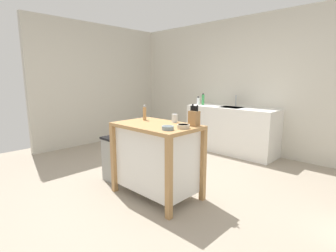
{
  "coord_description": "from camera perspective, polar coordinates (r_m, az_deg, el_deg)",
  "views": [
    {
      "loc": [
        2.23,
        -2.2,
        1.43
      ],
      "look_at": [
        0.08,
        0.05,
        0.85
      ],
      "focal_mm": 27.2,
      "sensor_mm": 36.0,
      "label": 1
    }
  ],
  "objects": [
    {
      "name": "ground_plane",
      "position": [
        3.44,
        -1.66,
        -13.98
      ],
      "size": [
        6.79,
        6.79,
        0.0
      ],
      "primitive_type": "plane",
      "color": "gray",
      "rests_on": "ground"
    },
    {
      "name": "wall_back",
      "position": [
        5.23,
        18.63,
        8.62
      ],
      "size": [
        5.79,
        0.1,
        2.6
      ],
      "primitive_type": "cube",
      "color": "beige",
      "rests_on": "ground"
    },
    {
      "name": "wall_left",
      "position": [
        6.02,
        -14.86,
        9.0
      ],
      "size": [
        0.1,
        3.13,
        2.6
      ],
      "primitive_type": "cube",
      "color": "beige",
      "rests_on": "ground"
    },
    {
      "name": "kitchen_island",
      "position": [
        3.11,
        -2.56,
        -6.77
      ],
      "size": [
        1.02,
        0.64,
        0.9
      ],
      "color": "#AD7F4C",
      "rests_on": "ground"
    },
    {
      "name": "knife_block",
      "position": [
        2.9,
        5.87,
        1.83
      ],
      "size": [
        0.11,
        0.09,
        0.25
      ],
      "color": "#9E7042",
      "rests_on": "kitchen_island"
    },
    {
      "name": "bowl_ceramic_small",
      "position": [
        2.67,
        -0.06,
        -0.4
      ],
      "size": [
        0.13,
        0.13,
        0.04
      ],
      "color": "gray",
      "rests_on": "kitchen_island"
    },
    {
      "name": "bowl_ceramic_wide",
      "position": [
        2.75,
        3.46,
        -0.06
      ],
      "size": [
        0.14,
        0.14,
        0.04
      ],
      "color": "beige",
      "rests_on": "kitchen_island"
    },
    {
      "name": "drinking_cup",
      "position": [
        3.12,
        1.5,
        1.75
      ],
      "size": [
        0.07,
        0.07,
        0.1
      ],
      "color": "silver",
      "rests_on": "kitchen_island"
    },
    {
      "name": "pepper_grinder",
      "position": [
        3.3,
        -5.27,
        2.92
      ],
      "size": [
        0.04,
        0.04,
        0.2
      ],
      "color": "#AD7F4C",
      "rests_on": "kitchen_island"
    },
    {
      "name": "trash_bin",
      "position": [
        3.68,
        -11.53,
        -7.24
      ],
      "size": [
        0.36,
        0.28,
        0.63
      ],
      "color": "gray",
      "rests_on": "ground"
    },
    {
      "name": "sink_counter",
      "position": [
        5.12,
        13.91,
        -0.79
      ],
      "size": [
        1.75,
        0.6,
        0.89
      ],
      "color": "white",
      "rests_on": "ground"
    },
    {
      "name": "sink_faucet",
      "position": [
        5.17,
        14.96,
        5.45
      ],
      "size": [
        0.02,
        0.02,
        0.22
      ],
      "color": "#B7BCC1",
      "rests_on": "sink_counter"
    },
    {
      "name": "bottle_dish_soap",
      "position": [
        5.35,
        7.86,
        5.9
      ],
      "size": [
        0.06,
        0.06,
        0.24
      ],
      "color": "green",
      "rests_on": "sink_counter"
    },
    {
      "name": "bottle_hand_soap",
      "position": [
        5.44,
        6.79,
        5.63
      ],
      "size": [
        0.07,
        0.07,
        0.17
      ],
      "color": "white",
      "rests_on": "sink_counter"
    }
  ]
}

